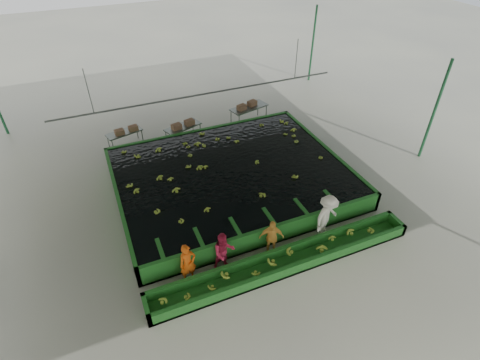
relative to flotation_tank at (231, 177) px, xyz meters
name	(u,v)px	position (x,y,z in m)	size (l,w,h in m)	color
ground	(245,205)	(0.00, -1.50, -0.45)	(80.00, 80.00, 0.00)	gray
shed_roof	(246,97)	(0.00, -1.50, 4.55)	(20.00, 22.00, 0.04)	gray
shed_posts	(245,156)	(0.00, -1.50, 2.05)	(20.00, 22.00, 5.00)	#1F5B34
flotation_tank	(231,177)	(0.00, 0.00, 0.00)	(10.00, 8.00, 0.90)	#206920
tank_water	(231,170)	(0.00, 0.00, 0.40)	(9.70, 7.70, 0.00)	black
sorting_trough	(285,261)	(0.00, -5.10, -0.20)	(10.00, 1.00, 0.50)	#206920
cableway_rail	(203,94)	(0.00, 3.50, 2.55)	(0.08, 0.08, 14.00)	#59605B
rail_hanger_left	(89,92)	(-5.00, 3.50, 3.55)	(0.04, 0.04, 2.00)	#59605B
rail_hanger_right	(296,59)	(5.00, 3.50, 3.55)	(0.04, 0.04, 2.00)	#59605B
worker_a	(188,263)	(-3.30, -4.30, 0.35)	(0.58, 0.38, 1.60)	#E5530D
worker_b	(224,252)	(-2.01, -4.30, 0.36)	(0.79, 0.61, 1.62)	#B81D3B
worker_c	(271,237)	(-0.18, -4.30, 0.32)	(0.90, 0.38, 1.54)	#F3AF3F
worker_d	(327,216)	(2.16, -4.30, 0.50)	(1.23, 0.71, 1.90)	white
packing_table_left	(125,139)	(-3.83, 5.34, -0.04)	(1.81, 0.72, 0.82)	#59605B
packing_table_mid	(184,133)	(-0.88, 4.62, -0.01)	(1.95, 0.78, 0.89)	#59605B
packing_table_right	(249,115)	(3.16, 5.12, 0.05)	(2.19, 0.88, 1.00)	#59605B
box_stack_left	(127,132)	(-3.70, 5.25, 0.37)	(1.19, 0.33, 0.26)	brown
box_stack_mid	(183,127)	(-0.88, 4.55, 0.44)	(1.27, 0.35, 0.27)	brown
box_stack_right	(247,107)	(3.02, 5.08, 0.55)	(1.29, 0.36, 0.28)	brown
floating_bananas	(225,161)	(0.00, 0.80, 0.40)	(9.40, 6.41, 0.13)	#88A32C
trough_bananas	(286,259)	(0.00, -5.10, -0.05)	(8.74, 0.58, 0.12)	#88A32C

